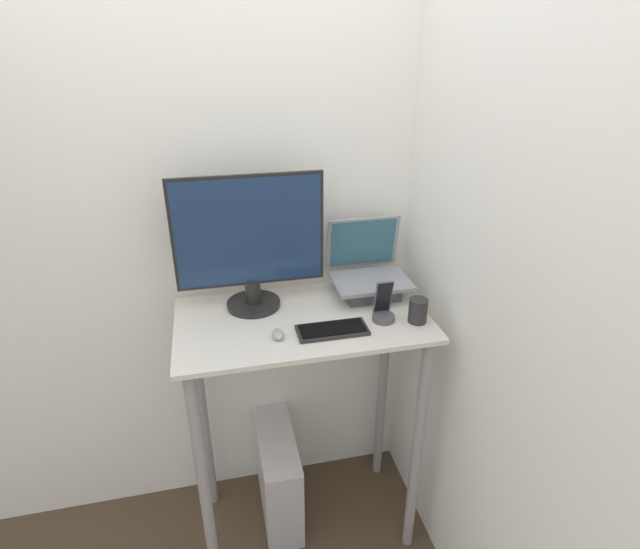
{
  "coord_description": "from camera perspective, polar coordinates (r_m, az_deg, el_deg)",
  "views": [
    {
      "loc": [
        -0.31,
        -1.38,
        2.14
      ],
      "look_at": [
        0.07,
        0.27,
        1.32
      ],
      "focal_mm": 28.0,
      "sensor_mm": 36.0,
      "label": 1
    }
  ],
  "objects": [
    {
      "name": "mouse",
      "position": [
        1.83,
        -4.82,
        -6.83
      ],
      "size": [
        0.04,
        0.07,
        0.03
      ],
      "color": "#99999E",
      "rests_on": "desk"
    },
    {
      "name": "keyboard",
      "position": [
        1.86,
        1.41,
        -6.34
      ],
      "size": [
        0.26,
        0.11,
        0.02
      ],
      "color": "black",
      "rests_on": "desk"
    },
    {
      "name": "cell_phone",
      "position": [
        1.93,
        7.26,
        -4.09
      ],
      "size": [
        0.09,
        0.09,
        0.17
      ],
      "color": "#4C4C51",
      "rests_on": "desk"
    },
    {
      "name": "laptop",
      "position": [
        2.11,
        5.63,
        -0.27
      ],
      "size": [
        0.31,
        0.27,
        0.31
      ],
      "color": "#4C4C51",
      "rests_on": "desk"
    },
    {
      "name": "wall_back",
      "position": [
        2.2,
        -3.84,
        3.24
      ],
      "size": [
        6.0,
        0.05,
        2.6
      ],
      "color": "white",
      "rests_on": "ground_plane"
    },
    {
      "name": "desk",
      "position": [
        2.11,
        -1.87,
        -11.54
      ],
      "size": [
        0.98,
        0.54,
        1.14
      ],
      "color": "beige",
      "rests_on": "ground_plane"
    },
    {
      "name": "mug",
      "position": [
        1.94,
        11.13,
        -4.07
      ],
      "size": [
        0.07,
        0.07,
        0.1
      ],
      "color": "#262628",
      "rests_on": "desk"
    },
    {
      "name": "wall_side_right",
      "position": [
        1.84,
        17.54,
        -2.69
      ],
      "size": [
        0.05,
        6.0,
        2.6
      ],
      "color": "white",
      "rests_on": "ground_plane"
    },
    {
      "name": "monitor",
      "position": [
        1.94,
        -8.02,
        3.26
      ],
      "size": [
        0.58,
        0.22,
        0.54
      ],
      "color": "black",
      "rests_on": "desk"
    },
    {
      "name": "computer_tower",
      "position": [
        2.59,
        -4.83,
        -21.73
      ],
      "size": [
        0.17,
        0.49,
        0.47
      ],
      "color": "silver",
      "rests_on": "ground_plane"
    }
  ]
}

